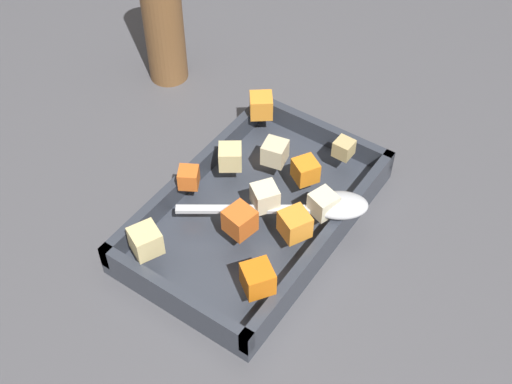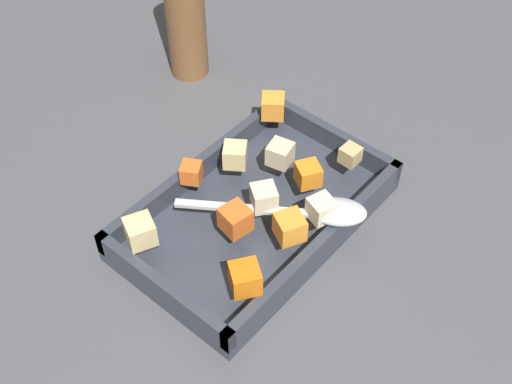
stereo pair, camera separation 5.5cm
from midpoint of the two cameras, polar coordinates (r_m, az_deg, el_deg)
The scene contains 16 objects.
ground_plane at distance 0.84m, azimuth 1.71°, elevation -1.44°, with size 4.00×4.00×0.00m, color #4C4C51.
baking_dish at distance 0.82m, azimuth 1.93°, elevation -2.00°, with size 0.32×0.20×0.04m.
carrot_chunk_rim_edge at distance 0.81m, azimuth 6.38°, elevation 1.43°, with size 0.03×0.03×0.03m, color orange.
carrot_chunk_corner_ne at distance 0.89m, azimuth 3.23°, elevation 7.19°, with size 0.03×0.03×0.03m, color orange.
carrot_chunk_back_center at distance 0.81m, azimuth -3.54°, elevation 1.59°, with size 0.02×0.02×0.02m, color orange.
carrot_chunk_under_handle at distance 0.75m, azimuth 4.98°, elevation -3.05°, with size 0.03×0.03×0.03m, color orange.
carrot_chunk_heap_side at distance 0.71m, azimuth 1.33°, elevation -7.38°, with size 0.03×0.03×0.03m, color orange.
carrot_chunk_near_left at distance 0.75m, azimuth 0.35°, elevation -2.41°, with size 0.03×0.03×0.03m, color orange.
potato_chunk_near_right at distance 0.84m, azimuth 9.83°, elevation 3.04°, with size 0.02×0.02×0.02m, color tan.
potato_chunk_near_spoon at distance 0.83m, azimuth 3.83°, elevation 3.25°, with size 0.03×0.03×0.03m, color beige.
potato_chunk_mid_left at distance 0.75m, azimuth -7.67°, elevation -3.41°, with size 0.03×0.03×0.03m, color #E0CC89.
potato_chunk_far_right at distance 0.77m, azimuth 7.58°, elevation -1.50°, with size 0.03×0.03×0.03m, color beige.
potato_chunk_mid_right at distance 0.83m, azimuth 0.14°, elevation 3.07°, with size 0.03×0.03×0.03m, color #E0CC89.
potato_chunk_center at distance 0.78m, azimuth 2.70°, elevation -0.53°, with size 0.03×0.03×0.03m, color beige.
serving_spoon at distance 0.78m, azimuth 7.93°, elevation -1.70°, with size 0.15×0.20×0.02m.
pepper_mill at distance 0.98m, azimuth -4.43°, elevation 15.60°, with size 0.06×0.06×0.26m.
Camera 2 is at (-0.42, -0.36, 0.64)m, focal length 47.39 mm.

